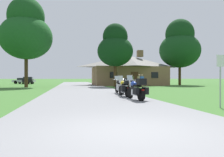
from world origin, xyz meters
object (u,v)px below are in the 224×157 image
bystander_olive_shirt_near_lodge (132,80)px  motorcycle_yellow_second_in_row (125,88)px  bystander_tan_shirt_by_tree (139,80)px  tree_right_of_lodge (180,46)px  tree_by_lodge_front (115,47)px  metal_signpost_roadside (220,74)px  parked_silver_sedan_far_left (24,81)px  motorcycle_blue_nearest_to_camera (137,89)px  motorcycle_black_farthest_in_row (120,86)px  tree_left_near (26,31)px  parked_black_suv_far_left (28,80)px  bystander_blue_shirt_beside_signpost (142,80)px

bystander_olive_shirt_near_lodge → motorcycle_yellow_second_in_row: bearing=119.5°
bystander_tan_shirt_by_tree → tree_right_of_lodge: 12.39m
tree_by_lodge_front → metal_signpost_roadside: bearing=-89.8°
metal_signpost_roadside → parked_silver_sedan_far_left: (-15.50, 40.15, -0.71)m
motorcycle_blue_nearest_to_camera → motorcycle_yellow_second_in_row: same height
motorcycle_black_farthest_in_row → tree_right_of_lodge: 24.56m
bystander_tan_shirt_by_tree → metal_signpost_roadside: size_ratio=0.78×
motorcycle_yellow_second_in_row → tree_right_of_lodge: (14.57, 21.30, 5.99)m
motorcycle_black_farthest_in_row → tree_left_near: bearing=119.4°
tree_left_near → parked_silver_sedan_far_left: 19.69m
parked_black_suv_far_left → parked_silver_sedan_far_left: size_ratio=1.05×
tree_left_near → tree_by_lodge_front: (11.54, -0.28, -1.76)m
bystander_tan_shirt_by_tree → parked_silver_sedan_far_left: bystander_tan_shirt_by_tree is taller
bystander_tan_shirt_by_tree → metal_signpost_roadside: 20.62m
parked_black_suv_far_left → parked_silver_sedan_far_left: (-1.13, 1.33, -0.13)m
tree_by_lodge_front → parked_black_suv_far_left: (-14.31, 17.12, -4.61)m
tree_right_of_lodge → bystander_olive_shirt_near_lodge: bearing=-152.9°
bystander_blue_shirt_beside_signpost → tree_left_near: size_ratio=0.15×
motorcycle_black_farthest_in_row → bystander_tan_shirt_by_tree: (5.36, 12.65, 0.32)m
tree_by_lodge_front → tree_left_near: bearing=178.6°
bystander_olive_shirt_near_lodge → tree_left_near: (-13.95, 0.14, 6.22)m
tree_right_of_lodge → parked_silver_sedan_far_left: tree_right_of_lodge is taller
bystander_blue_shirt_beside_signpost → tree_left_near: bearing=170.2°
bystander_blue_shirt_beside_signpost → bystander_olive_shirt_near_lodge: bearing=113.8°
metal_signpost_roadside → tree_by_lodge_front: 22.07m
tree_left_near → metal_signpost_roadside: bearing=-62.2°
motorcycle_yellow_second_in_row → bystander_olive_shirt_near_lodge: bystander_olive_shirt_near_lodge is taller
tree_right_of_lodge → parked_silver_sedan_far_left: (-27.44, 13.41, -5.96)m
bystander_blue_shirt_beside_signpost → motorcycle_blue_nearest_to_camera: bearing=-111.4°
motorcycle_black_farthest_in_row → parked_silver_sedan_far_left: 34.94m
motorcycle_blue_nearest_to_camera → metal_signpost_roadside: 4.08m
motorcycle_black_farthest_in_row → bystander_olive_shirt_near_lodge: size_ratio=1.25×
tree_right_of_lodge → tree_by_lodge_front: bearing=-157.2°
tree_by_lodge_front → parked_black_suv_far_left: 22.78m
motorcycle_blue_nearest_to_camera → tree_left_near: (-9.04, 18.89, 6.54)m
tree_left_near → tree_by_lodge_front: bearing=-1.4°
parked_black_suv_far_left → motorcycle_black_farthest_in_row: bearing=-74.0°
bystander_olive_shirt_near_lodge → tree_by_lodge_front: size_ratio=0.19×
bystander_olive_shirt_near_lodge → tree_left_near: tree_left_near is taller
bystander_olive_shirt_near_lodge → metal_signpost_roadside: (-2.35, -21.84, 0.42)m
motorcycle_black_farthest_in_row → tree_right_of_lodge: tree_right_of_lodge is taller
motorcycle_blue_nearest_to_camera → parked_silver_sedan_far_left: bearing=101.8°
tree_left_near → tree_right_of_lodge: bearing=11.4°
motorcycle_black_farthest_in_row → metal_signpost_roadside: (2.43, -7.75, 0.74)m
motorcycle_yellow_second_in_row → tree_left_near: tree_left_near is taller
motorcycle_black_farthest_in_row → bystander_tan_shirt_by_tree: bearing=63.6°
motorcycle_black_farthest_in_row → tree_right_of_lodge: bearing=49.5°
motorcycle_black_farthest_in_row → metal_signpost_roadside: size_ratio=0.97×
bystander_olive_shirt_near_lodge → parked_black_suv_far_left: (-16.72, 16.97, -0.15)m
motorcycle_blue_nearest_to_camera → bystander_tan_shirt_by_tree: bearing=64.9°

